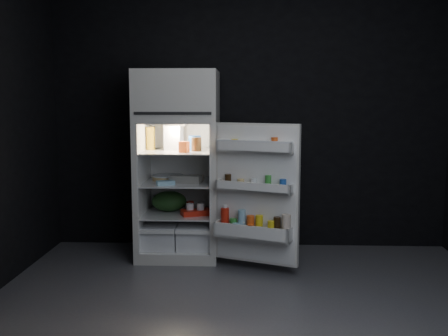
{
  "coord_description": "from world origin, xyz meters",
  "views": [
    {
      "loc": [
        -0.04,
        -3.65,
        1.52
      ],
      "look_at": [
        -0.23,
        1.0,
        0.9
      ],
      "focal_mm": 42.0,
      "sensor_mm": 36.0,
      "label": 1
    }
  ],
  "objects_px": {
    "fridge_door": "(256,196)",
    "milk_jug": "(174,138)",
    "yogurt_tray": "(196,212)",
    "egg_carton": "(185,179)",
    "refrigerator": "(179,158)"
  },
  "relations": [
    {
      "from": "refrigerator",
      "to": "milk_jug",
      "type": "relative_size",
      "value": 7.42
    },
    {
      "from": "fridge_door",
      "to": "milk_jug",
      "type": "xyz_separation_m",
      "value": [
        -0.78,
        0.55,
        0.46
      ]
    },
    {
      "from": "refrigerator",
      "to": "yogurt_tray",
      "type": "distance_m",
      "value": 0.55
    },
    {
      "from": "egg_carton",
      "to": "yogurt_tray",
      "type": "xyz_separation_m",
      "value": [
        0.11,
        -0.04,
        -0.31
      ]
    },
    {
      "from": "refrigerator",
      "to": "yogurt_tray",
      "type": "relative_size",
      "value": 6.39
    },
    {
      "from": "milk_jug",
      "to": "yogurt_tray",
      "type": "relative_size",
      "value": 0.86
    },
    {
      "from": "egg_carton",
      "to": "yogurt_tray",
      "type": "distance_m",
      "value": 0.33
    },
    {
      "from": "milk_jug",
      "to": "yogurt_tray",
      "type": "distance_m",
      "value": 0.75
    },
    {
      "from": "milk_jug",
      "to": "yogurt_tray",
      "type": "xyz_separation_m",
      "value": [
        0.23,
        -0.17,
        -0.69
      ]
    },
    {
      "from": "egg_carton",
      "to": "milk_jug",
      "type": "bearing_deg",
      "value": 144.79
    },
    {
      "from": "fridge_door",
      "to": "milk_jug",
      "type": "relative_size",
      "value": 5.08
    },
    {
      "from": "refrigerator",
      "to": "yogurt_tray",
      "type": "height_order",
      "value": "refrigerator"
    },
    {
      "from": "refrigerator",
      "to": "fridge_door",
      "type": "distance_m",
      "value": 0.94
    },
    {
      "from": "fridge_door",
      "to": "yogurt_tray",
      "type": "height_order",
      "value": "fridge_door"
    },
    {
      "from": "fridge_door",
      "to": "egg_carton",
      "type": "xyz_separation_m",
      "value": [
        -0.66,
        0.42,
        0.08
      ]
    }
  ]
}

